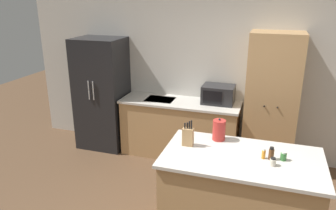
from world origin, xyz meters
TOP-DOWN VIEW (x-y plane):
  - wall_back at (0.00, 2.33)m, footprint 7.20×0.06m
  - refrigerator at (-2.27, 1.98)m, footprint 0.77×0.65m
  - back_counter at (-0.93, 2.01)m, footprint 1.85×0.62m
  - pantry_cabinet at (0.41, 2.04)m, footprint 0.72×0.55m
  - kitchen_island at (0.17, 0.41)m, footprint 1.59×0.91m
  - microwave at (-0.36, 2.10)m, footprint 0.47×0.36m
  - knife_block at (-0.41, 0.48)m, footprint 0.12×0.07m
  - spice_bottle_tall_dark at (0.38, 0.42)m, footprint 0.04×0.04m
  - spice_bottle_short_red at (0.56, 0.45)m, footprint 0.06×0.06m
  - spice_bottle_amber_oil at (0.45, 0.43)m, footprint 0.05×0.05m
  - spice_bottle_green_herb at (0.47, 0.30)m, footprint 0.06×0.06m
  - kettle at (-0.12, 0.72)m, footprint 0.14×0.14m

SIDE VIEW (x-z plane):
  - back_counter at x=-0.93m, z-range 0.00..0.92m
  - kitchen_island at x=0.17m, z-range 0.00..0.95m
  - refrigerator at x=-2.27m, z-range 0.00..1.83m
  - spice_bottle_green_herb at x=0.47m, z-range 0.95..1.03m
  - spice_bottle_short_red at x=0.56m, z-range 0.95..1.04m
  - spice_bottle_tall_dark at x=0.38m, z-range 0.94..1.05m
  - pantry_cabinet at x=0.41m, z-range 0.00..2.01m
  - spice_bottle_amber_oil at x=0.45m, z-range 0.94..1.08m
  - microwave at x=-0.36m, z-range 0.91..1.19m
  - knife_block at x=-0.41m, z-range 0.91..1.20m
  - kettle at x=-0.12m, z-range 0.94..1.19m
  - wall_back at x=0.00m, z-range 0.00..2.60m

